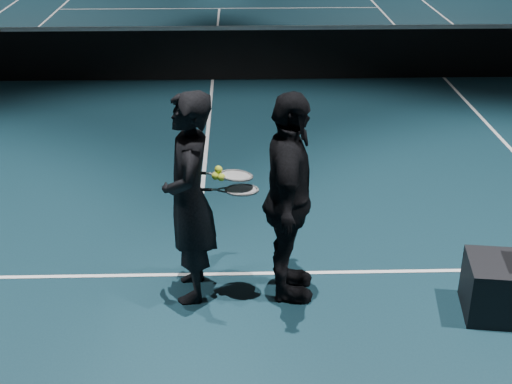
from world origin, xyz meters
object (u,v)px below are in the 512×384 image
racket_upper (236,176)px  tennis_balls (219,174)px  player_a (189,198)px  racket_lower (242,190)px  player_b (289,199)px

racket_upper → tennis_balls: tennis_balls is taller
player_a → racket_upper: (0.40, 0.02, 0.20)m
racket_lower → racket_upper: (-0.05, 0.04, 0.12)m
racket_lower → tennis_balls: tennis_balls is taller
player_b → tennis_balls: bearing=91.1°
player_b → racket_lower: bearing=91.5°
racket_upper → tennis_balls: size_ratio=5.67×
racket_lower → tennis_balls: bearing=178.5°
racket_upper → player_a: bearing=-178.3°
racket_lower → racket_upper: size_ratio=1.00×
racket_lower → tennis_balls: size_ratio=5.67×
racket_upper → tennis_balls: (-0.15, -0.03, 0.02)m
player_b → tennis_balls: size_ratio=15.77×
tennis_balls → player_a: bearing=178.4°
player_a → racket_lower: player_a is taller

